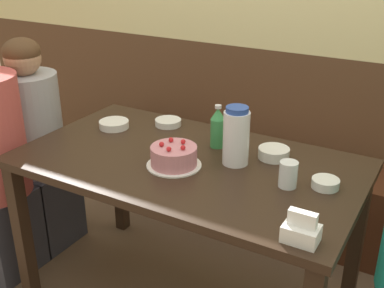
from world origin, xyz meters
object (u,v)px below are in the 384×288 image
at_px(birthday_cake, 174,156).
at_px(person_teal_shirt, 36,153).
at_px(bowl_rice_small, 114,124).
at_px(bowl_side_dish, 274,153).
at_px(bowl_soup_white, 168,122).
at_px(bench_seat, 258,186).
at_px(water_pitcher, 236,136).
at_px(soju_bottle, 218,127).
at_px(glass_water_tall, 288,174).
at_px(bowl_sauce_shallow, 325,183).
at_px(napkin_holder, 301,231).

xyz_separation_m(birthday_cake, person_teal_shirt, (-0.96, 0.13, -0.26)).
xyz_separation_m(bowl_rice_small, bowl_side_dish, (0.80, 0.06, 0.00)).
bearing_deg(bowl_soup_white, person_teal_shirt, -160.95).
relative_size(bench_seat, water_pitcher, 8.62).
distance_m(soju_bottle, glass_water_tall, 0.44).
relative_size(bowl_side_dish, bowl_sauce_shallow, 1.28).
xyz_separation_m(bowl_side_dish, bowl_sauce_shallow, (0.26, -0.15, -0.00)).
relative_size(bench_seat, bowl_sauce_shallow, 20.53).
height_order(bench_seat, glass_water_tall, glass_water_tall).
bearing_deg(bowl_rice_small, birthday_cake, -23.76).
bearing_deg(bench_seat, soju_bottle, -85.88).
height_order(birthday_cake, bowl_soup_white, birthday_cake).
bearing_deg(bowl_soup_white, birthday_cake, -54.43).
relative_size(napkin_holder, person_teal_shirt, 0.09).
relative_size(soju_bottle, bowl_side_dish, 1.48).
distance_m(bowl_side_dish, person_teal_shirt, 1.31).
height_order(glass_water_tall, person_teal_shirt, person_teal_shirt).
xyz_separation_m(bowl_soup_white, glass_water_tall, (0.72, -0.30, 0.03)).
bearing_deg(bowl_soup_white, bowl_rice_small, -143.04).
height_order(bowl_soup_white, bowl_side_dish, bowl_side_dish).
xyz_separation_m(water_pitcher, napkin_holder, (0.41, -0.40, -0.08)).
distance_m(water_pitcher, bowl_sauce_shallow, 0.39).
bearing_deg(soju_bottle, bowl_sauce_shallow, -14.36).
xyz_separation_m(bowl_rice_small, glass_water_tall, (0.93, -0.14, 0.03)).
bearing_deg(birthday_cake, bowl_side_dish, 40.02).
distance_m(water_pitcher, bowl_side_dish, 0.20).
distance_m(bowl_sauce_shallow, glass_water_tall, 0.14).
distance_m(birthday_cake, person_teal_shirt, 1.00).
bearing_deg(person_teal_shirt, bowl_sauce_shallow, 0.00).
bearing_deg(bowl_sauce_shallow, bowl_rice_small, 175.59).
height_order(soju_bottle, person_teal_shirt, person_teal_shirt).
distance_m(bowl_soup_white, bowl_rice_small, 0.26).
distance_m(bench_seat, bowl_soup_white, 0.81).
relative_size(bowl_side_dish, glass_water_tall, 1.30).
xyz_separation_m(napkin_holder, bowl_side_dish, (-0.29, 0.52, -0.02)).
bearing_deg(napkin_holder, bowl_sauce_shallow, 94.40).
height_order(bowl_side_dish, glass_water_tall, glass_water_tall).
height_order(bowl_soup_white, glass_water_tall, glass_water_tall).
bearing_deg(person_teal_shirt, bowl_rice_small, 9.56).
bearing_deg(water_pitcher, bowl_sauce_shallow, -3.10).
height_order(bench_seat, soju_bottle, soju_bottle).
distance_m(bowl_side_dish, bowl_sauce_shallow, 0.30).
xyz_separation_m(bowl_side_dish, glass_water_tall, (0.13, -0.21, 0.03)).
relative_size(birthday_cake, glass_water_tall, 2.24).
height_order(water_pitcher, bowl_side_dish, water_pitcher).
xyz_separation_m(bench_seat, water_pitcher, (0.19, -0.76, 0.64)).
relative_size(soju_bottle, bowl_sauce_shallow, 1.89).
bearing_deg(bench_seat, bowl_soup_white, -117.30).
height_order(bowl_rice_small, glass_water_tall, glass_water_tall).
bearing_deg(glass_water_tall, bowl_soup_white, 157.30).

